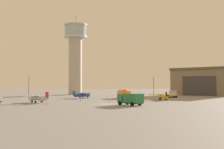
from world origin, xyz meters
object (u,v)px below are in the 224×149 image
(airplane_silver, at_px, (38,98))
(traffic_cone_mid_apron, at_px, (81,100))
(truck_box_green, at_px, (130,99))
(light_post_east, at_px, (29,83))
(traffic_cone_near_right, at_px, (109,101))
(airplane_yellow, at_px, (163,96))
(control_tower, at_px, (75,52))
(light_post_west, at_px, (154,84))
(truck_fuel_tanker_orange, at_px, (123,94))
(truck_flatbed_silver, at_px, (172,94))
(traffic_cone_near_left, at_px, (46,104))
(airplane_blue, at_px, (82,95))

(airplane_silver, height_order, traffic_cone_mid_apron, airplane_silver)
(truck_box_green, height_order, light_post_east, light_post_east)
(traffic_cone_near_right, bearing_deg, airplane_yellow, 35.70)
(control_tower, relative_size, light_post_west, 4.53)
(traffic_cone_near_right, relative_size, traffic_cone_mid_apron, 0.88)
(airplane_yellow, bearing_deg, truck_fuel_tanker_orange, 41.08)
(truck_flatbed_silver, relative_size, light_post_east, 0.80)
(light_post_east, height_order, traffic_cone_mid_apron, light_post_east)
(traffic_cone_near_left, distance_m, traffic_cone_mid_apron, 16.95)
(truck_box_green, bearing_deg, light_post_west, -51.76)
(light_post_west, bearing_deg, truck_flatbed_silver, -72.75)
(traffic_cone_near_left, height_order, traffic_cone_near_right, same)
(traffic_cone_mid_apron, bearing_deg, airplane_blue, 97.50)
(control_tower, bearing_deg, truck_flatbed_silver, -33.31)
(truck_flatbed_silver, distance_m, traffic_cone_near_right, 34.02)
(truck_box_green, bearing_deg, airplane_silver, 31.68)
(control_tower, xyz_separation_m, traffic_cone_near_left, (4.36, -62.03, -18.92))
(airplane_yellow, relative_size, light_post_west, 1.11)
(control_tower, relative_size, traffic_cone_near_right, 58.56)
(airplane_silver, distance_m, traffic_cone_near_left, 8.13)
(airplane_blue, bearing_deg, light_post_east, 100.12)
(airplane_blue, bearing_deg, traffic_cone_near_left, -134.51)
(traffic_cone_near_left, bearing_deg, control_tower, 94.02)
(truck_box_green, distance_m, traffic_cone_near_left, 19.51)
(control_tower, distance_m, airplane_yellow, 56.58)
(truck_fuel_tanker_orange, bearing_deg, airplane_blue, -111.50)
(control_tower, height_order, truck_fuel_tanker_orange, control_tower)
(light_post_east, distance_m, traffic_cone_near_left, 58.68)
(airplane_silver, relative_size, truck_flatbed_silver, 1.32)
(airplane_silver, xyz_separation_m, truck_fuel_tanker_orange, (21.83, 22.24, 0.31))
(airplane_blue, height_order, truck_box_green, truck_box_green)
(airplane_blue, distance_m, traffic_cone_near_left, 29.58)
(truck_flatbed_silver, xyz_separation_m, light_post_west, (-4.91, 15.80, 3.53))
(airplane_yellow, distance_m, truck_box_green, 23.54)
(truck_box_green, height_order, truck_fuel_tanker_orange, truck_fuel_tanker_orange)
(truck_flatbed_silver, bearing_deg, airplane_blue, -77.46)
(control_tower, bearing_deg, airplane_blue, -76.17)
(control_tower, xyz_separation_m, airplane_silver, (0.27, -55.08, -17.89))
(airplane_blue, relative_size, light_post_east, 0.92)
(control_tower, relative_size, truck_fuel_tanker_orange, 4.95)
(control_tower, relative_size, truck_box_green, 5.51)
(truck_box_green, xyz_separation_m, traffic_cone_near_right, (-5.39, 10.07, -1.27))
(light_post_west, bearing_deg, control_tower, 163.70)
(truck_box_green, height_order, traffic_cone_mid_apron, truck_box_green)
(truck_fuel_tanker_orange, bearing_deg, truck_box_green, -17.60)
(airplane_yellow, bearing_deg, light_post_east, 44.89)
(control_tower, height_order, traffic_cone_mid_apron, control_tower)
(light_post_west, relative_size, traffic_cone_near_right, 12.94)
(traffic_cone_near_right, bearing_deg, airplane_silver, -172.43)
(control_tower, distance_m, traffic_cone_mid_apron, 50.65)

